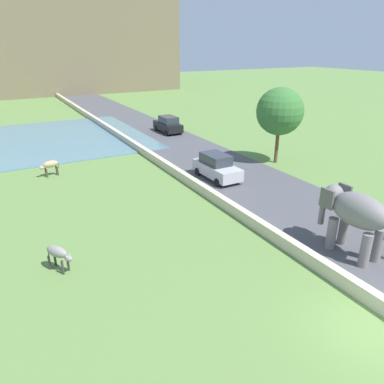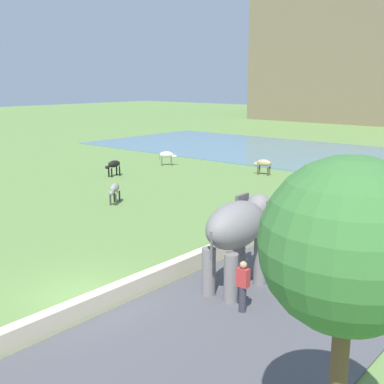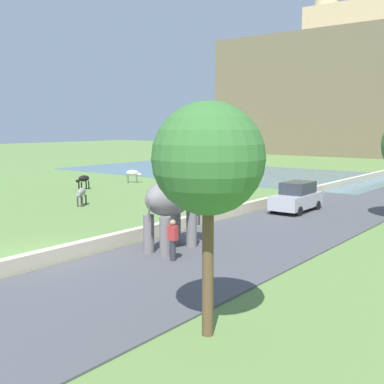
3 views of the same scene
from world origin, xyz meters
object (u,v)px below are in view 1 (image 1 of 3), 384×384
(elephant, at_px, (354,213))
(car_black, at_px, (168,125))
(cow_tan, at_px, (50,165))
(cow_grey, at_px, (58,253))
(car_silver, at_px, (217,167))

(elephant, distance_m, car_black, 26.25)
(elephant, distance_m, cow_tan, 20.37)
(cow_grey, bearing_deg, car_silver, 28.35)
(car_silver, bearing_deg, car_black, 77.93)
(car_black, bearing_deg, cow_tan, -147.69)
(cow_grey, distance_m, cow_tan, 12.79)
(car_silver, distance_m, cow_grey, 13.48)
(car_silver, height_order, cow_tan, car_silver)
(car_black, distance_m, cow_grey, 25.93)
(car_black, xyz_separation_m, car_silver, (-3.15, -14.74, 0.00))
(cow_tan, bearing_deg, car_black, 32.31)
(car_silver, relative_size, cow_tan, 2.84)
(elephant, xyz_separation_m, car_black, (3.16, 26.04, -1.14))
(car_black, relative_size, car_silver, 1.00)
(car_silver, bearing_deg, cow_tan, 148.39)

